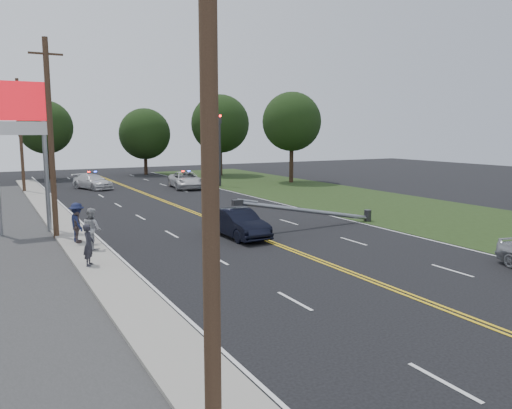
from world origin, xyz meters
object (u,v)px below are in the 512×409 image
emergency_a (186,180)px  utility_pole_far (21,135)px  bystander_a (89,245)px  bystander_d (77,227)px  traffic_signal (220,144)px  utility_pole_mid (51,139)px  bystander_b (92,229)px  pylon_sign (18,121)px  utility_pole_near (210,156)px  emergency_b (93,182)px  crashed_sedan (238,223)px  fallen_streetlight (315,211)px  bystander_c (77,222)px

emergency_a → utility_pole_far: bearing=172.3°
bystander_a → bystander_d: bystander_a is taller
traffic_signal → utility_pole_mid: 25.12m
utility_pole_mid → bystander_b: size_ratio=5.26×
pylon_sign → utility_pole_mid: size_ratio=0.80×
utility_pole_near → emergency_b: utility_pole_near is taller
pylon_sign → crashed_sedan: bearing=-33.5°
utility_pole_near → bystander_b: utility_pole_near is taller
utility_pole_near → bystander_a: bearing=88.2°
bystander_b → emergency_b: bearing=-28.9°
utility_pole_mid → utility_pole_far: 22.00m
crashed_sedan → bystander_b: bearing=175.3°
utility_pole_far → bystander_a: bearing=-89.2°
fallen_streetlight → utility_pole_mid: (-13.39, 4.00, 4.17)m
utility_pole_near → bystander_b: size_ratio=5.26×
utility_pole_near → utility_pole_mid: same height
bystander_a → bystander_d: 4.55m
pylon_sign → bystander_d: 6.92m
utility_pole_mid → bystander_c: 4.57m
utility_pole_near → utility_pole_mid: (0.00, 20.00, 0.00)m
emergency_a → bystander_c: size_ratio=2.94×
bystander_c → bystander_d: (-0.03, -0.13, -0.20)m
crashed_sedan → bystander_a: bearing=-164.7°
utility_pole_near → utility_pole_far: (0.00, 42.00, 0.00)m
emergency_b → fallen_streetlight: bearing=-94.6°
fallen_streetlight → utility_pole_mid: bearing=163.4°
utility_pole_mid → emergency_a: (13.92, 18.02, -4.30)m
crashed_sedan → bystander_b: size_ratio=2.35×
utility_pole_mid → bystander_b: (1.07, -3.96, -4.01)m
utility_pole_near → emergency_b: bearing=81.9°
emergency_b → bystander_c: 24.20m
utility_pole_mid → crashed_sedan: (8.30, -4.35, -4.35)m
bystander_b → bystander_c: 1.91m
crashed_sedan → emergency_b: crashed_sedan is taller
utility_pole_far → bystander_a: (0.42, -28.76, -4.12)m
pylon_sign → utility_pole_near: 22.06m
bystander_c → traffic_signal: bearing=-45.1°
emergency_b → utility_pole_near: bearing=-119.0°
bystander_a → bystander_c: size_ratio=0.88×
emergency_a → utility_pole_mid: bearing=-119.4°
utility_pole_far → bystander_b: (1.07, -25.96, -4.01)m
utility_pole_mid → utility_pole_far: same height
bystander_b → bystander_d: (-0.37, 1.74, -0.18)m
utility_pole_far → emergency_b: (5.88, -0.45, -4.39)m
utility_pole_far → bystander_b: bearing=-87.6°
crashed_sedan → bystander_d: 7.90m
fallen_streetlight → emergency_b: (-7.50, 25.55, -0.22)m
crashed_sedan → bystander_b: 7.25m
pylon_sign → utility_pole_near: (1.30, -22.00, -0.91)m
crashed_sedan → bystander_c: bystander_c is taller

